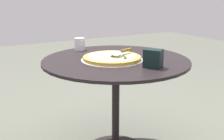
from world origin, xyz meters
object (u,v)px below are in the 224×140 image
Objects in this scene: pizza_on_tray at (112,58)px; napkin_dispenser at (153,58)px; patio_table at (116,81)px; drinking_cup at (80,44)px; pizza_server at (122,52)px.

pizza_on_tray is 0.31m from napkin_dispenser.
patio_table is 9.10× the size of napkin_dispenser.
pizza_on_tray is 3.77× the size of napkin_dispenser.
pizza_on_tray is at bearing 96.79° from drinking_cup.
napkin_dispenser is (-0.05, 0.27, 0.01)m from pizza_server.
pizza_on_tray is 4.37× the size of drinking_cup.
patio_table is 2.41× the size of pizza_on_tray.
pizza_server is at bearing 105.80° from drinking_cup.
napkin_dispenser is at bearing 105.18° from patio_table.
patio_table is 4.66× the size of pizza_server.
patio_table is at bearing -40.45° from pizza_server.
drinking_cup is 0.86× the size of napkin_dispenser.
drinking_cup reaches higher than patio_table.
pizza_server reaches higher than pizza_on_tray.
drinking_cup is at bearing -74.20° from pizza_server.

